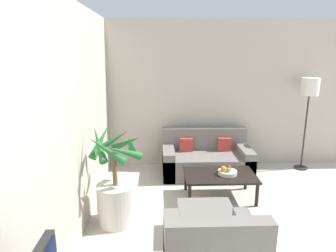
{
  "coord_description": "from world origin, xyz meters",
  "views": [
    {
      "loc": [
        -2.69,
        1.3,
        2.15
      ],
      "look_at": [
        -2.53,
        5.86,
        1.0
      ],
      "focal_mm": 32.0,
      "sensor_mm": 36.0,
      "label": 1
    }
  ],
  "objects_px": {
    "floor_lamp": "(310,92)",
    "apple_green": "(228,170)",
    "coffee_table": "(220,177)",
    "sofa_loveseat": "(206,160)",
    "ottoman": "(205,221)",
    "orange_fruit": "(223,169)",
    "fruit_bowl": "(227,172)",
    "potted_palm": "(116,191)",
    "apple_red": "(229,167)"
  },
  "relations": [
    {
      "from": "floor_lamp",
      "to": "apple_green",
      "type": "relative_size",
      "value": 25.67
    },
    {
      "from": "coffee_table",
      "to": "apple_green",
      "type": "xyz_separation_m",
      "value": [
        0.11,
        -0.05,
        0.13
      ]
    },
    {
      "from": "sofa_loveseat",
      "to": "ottoman",
      "type": "bearing_deg",
      "value": -99.23
    },
    {
      "from": "sofa_loveseat",
      "to": "orange_fruit",
      "type": "relative_size",
      "value": 19.66
    },
    {
      "from": "sofa_loveseat",
      "to": "ottoman",
      "type": "distance_m",
      "value": 1.87
    },
    {
      "from": "floor_lamp",
      "to": "fruit_bowl",
      "type": "distance_m",
      "value": 2.25
    },
    {
      "from": "fruit_bowl",
      "to": "ottoman",
      "type": "bearing_deg",
      "value": -116.95
    },
    {
      "from": "potted_palm",
      "to": "floor_lamp",
      "type": "bearing_deg",
      "value": 28.02
    },
    {
      "from": "potted_palm",
      "to": "sofa_loveseat",
      "type": "relative_size",
      "value": 0.83
    },
    {
      "from": "apple_green",
      "to": "ottoman",
      "type": "bearing_deg",
      "value": -118.21
    },
    {
      "from": "fruit_bowl",
      "to": "ottoman",
      "type": "height_order",
      "value": "fruit_bowl"
    },
    {
      "from": "sofa_loveseat",
      "to": "coffee_table",
      "type": "distance_m",
      "value": 0.93
    },
    {
      "from": "coffee_table",
      "to": "orange_fruit",
      "type": "height_order",
      "value": "orange_fruit"
    },
    {
      "from": "potted_palm",
      "to": "apple_red",
      "type": "xyz_separation_m",
      "value": [
        1.58,
        0.65,
        0.03
      ]
    },
    {
      "from": "sofa_loveseat",
      "to": "floor_lamp",
      "type": "bearing_deg",
      "value": 5.38
    },
    {
      "from": "sofa_loveseat",
      "to": "apple_red",
      "type": "xyz_separation_m",
      "value": [
        0.19,
        -0.89,
        0.21
      ]
    },
    {
      "from": "floor_lamp",
      "to": "apple_green",
      "type": "height_order",
      "value": "floor_lamp"
    },
    {
      "from": "floor_lamp",
      "to": "coffee_table",
      "type": "xyz_separation_m",
      "value": [
        -1.78,
        -1.1,
        -1.11
      ]
    },
    {
      "from": "fruit_bowl",
      "to": "apple_red",
      "type": "xyz_separation_m",
      "value": [
        0.03,
        0.03,
        0.07
      ]
    },
    {
      "from": "potted_palm",
      "to": "coffee_table",
      "type": "bearing_deg",
      "value": 23.18
    },
    {
      "from": "apple_green",
      "to": "orange_fruit",
      "type": "bearing_deg",
      "value": 153.24
    },
    {
      "from": "potted_palm",
      "to": "fruit_bowl",
      "type": "height_order",
      "value": "potted_palm"
    },
    {
      "from": "floor_lamp",
      "to": "apple_red",
      "type": "relative_size",
      "value": 23.12
    },
    {
      "from": "sofa_loveseat",
      "to": "floor_lamp",
      "type": "relative_size",
      "value": 0.92
    },
    {
      "from": "ottoman",
      "to": "floor_lamp",
      "type": "bearing_deg",
      "value": 43.36
    },
    {
      "from": "orange_fruit",
      "to": "ottoman",
      "type": "bearing_deg",
      "value": -113.63
    },
    {
      "from": "floor_lamp",
      "to": "apple_green",
      "type": "xyz_separation_m",
      "value": [
        -1.67,
        -1.15,
        -0.97
      ]
    },
    {
      "from": "potted_palm",
      "to": "floor_lamp",
      "type": "distance_m",
      "value": 3.79
    },
    {
      "from": "potted_palm",
      "to": "apple_red",
      "type": "height_order",
      "value": "potted_palm"
    },
    {
      "from": "coffee_table",
      "to": "sofa_loveseat",
      "type": "bearing_deg",
      "value": 93.5
    },
    {
      "from": "sofa_loveseat",
      "to": "floor_lamp",
      "type": "distance_m",
      "value": 2.19
    },
    {
      "from": "coffee_table",
      "to": "fruit_bowl",
      "type": "distance_m",
      "value": 0.13
    },
    {
      "from": "apple_green",
      "to": "ottoman",
      "type": "relative_size",
      "value": 0.1
    },
    {
      "from": "potted_palm",
      "to": "orange_fruit",
      "type": "xyz_separation_m",
      "value": [
        1.49,
        0.61,
        0.03
      ]
    },
    {
      "from": "floor_lamp",
      "to": "apple_green",
      "type": "bearing_deg",
      "value": -145.48
    },
    {
      "from": "apple_red",
      "to": "apple_green",
      "type": "bearing_deg",
      "value": -107.33
    },
    {
      "from": "fruit_bowl",
      "to": "apple_green",
      "type": "height_order",
      "value": "apple_green"
    },
    {
      "from": "fruit_bowl",
      "to": "apple_red",
      "type": "height_order",
      "value": "apple_red"
    },
    {
      "from": "apple_green",
      "to": "ottoman",
      "type": "xyz_separation_m",
      "value": [
        -0.47,
        -0.87,
        -0.29
      ]
    },
    {
      "from": "floor_lamp",
      "to": "sofa_loveseat",
      "type": "bearing_deg",
      "value": -174.62
    },
    {
      "from": "floor_lamp",
      "to": "orange_fruit",
      "type": "xyz_separation_m",
      "value": [
        -1.74,
        -1.11,
        -0.97
      ]
    },
    {
      "from": "potted_palm",
      "to": "fruit_bowl",
      "type": "distance_m",
      "value": 1.68
    },
    {
      "from": "coffee_table",
      "to": "ottoman",
      "type": "relative_size",
      "value": 1.61
    },
    {
      "from": "coffee_table",
      "to": "orange_fruit",
      "type": "distance_m",
      "value": 0.15
    },
    {
      "from": "potted_palm",
      "to": "floor_lamp",
      "type": "height_order",
      "value": "floor_lamp"
    },
    {
      "from": "coffee_table",
      "to": "potted_palm",
      "type": "bearing_deg",
      "value": -156.82
    },
    {
      "from": "potted_palm",
      "to": "ottoman",
      "type": "height_order",
      "value": "potted_palm"
    },
    {
      "from": "apple_red",
      "to": "apple_green",
      "type": "height_order",
      "value": "apple_red"
    },
    {
      "from": "apple_red",
      "to": "floor_lamp",
      "type": "bearing_deg",
      "value": 32.96
    },
    {
      "from": "potted_palm",
      "to": "apple_green",
      "type": "xyz_separation_m",
      "value": [
        1.56,
        0.57,
        0.03
      ]
    }
  ]
}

